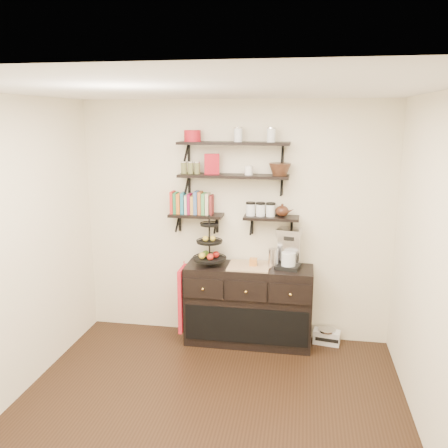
{
  "coord_description": "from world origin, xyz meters",
  "views": [
    {
      "loc": [
        0.76,
        -3.44,
        2.5
      ],
      "look_at": [
        -0.02,
        1.15,
        1.45
      ],
      "focal_mm": 38.0,
      "sensor_mm": 36.0,
      "label": 1
    }
  ],
  "objects_px": {
    "fruit_stand": "(210,248)",
    "radio": "(327,336)",
    "coffee_maker": "(289,249)",
    "sideboard": "(248,305)"
  },
  "relations": [
    {
      "from": "sideboard",
      "to": "fruit_stand",
      "type": "height_order",
      "value": "fruit_stand"
    },
    {
      "from": "sideboard",
      "to": "coffee_maker",
      "type": "bearing_deg",
      "value": 4.04
    },
    {
      "from": "sideboard",
      "to": "coffee_maker",
      "type": "distance_m",
      "value": 0.79
    },
    {
      "from": "coffee_maker",
      "to": "radio",
      "type": "xyz_separation_m",
      "value": [
        0.45,
        0.08,
        -1.03
      ]
    },
    {
      "from": "fruit_stand",
      "to": "radio",
      "type": "height_order",
      "value": "fruit_stand"
    },
    {
      "from": "sideboard",
      "to": "radio",
      "type": "bearing_deg",
      "value": 6.96
    },
    {
      "from": "fruit_stand",
      "to": "coffee_maker",
      "type": "distance_m",
      "value": 0.87
    },
    {
      "from": "sideboard",
      "to": "fruit_stand",
      "type": "relative_size",
      "value": 2.59
    },
    {
      "from": "coffee_maker",
      "to": "sideboard",
      "type": "bearing_deg",
      "value": -164.0
    },
    {
      "from": "fruit_stand",
      "to": "coffee_maker",
      "type": "xyz_separation_m",
      "value": [
        0.87,
        0.03,
        0.03
      ]
    }
  ]
}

